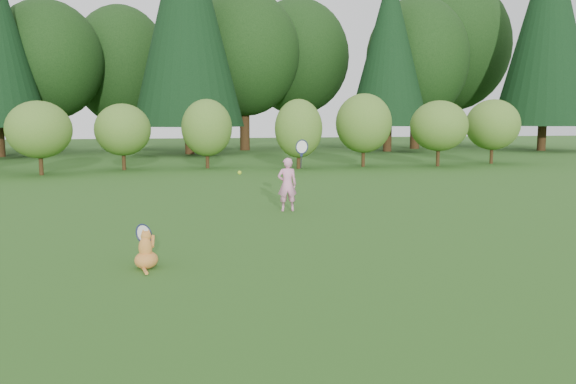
{
  "coord_description": "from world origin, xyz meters",
  "views": [
    {
      "loc": [
        -1.74,
        -8.0,
        1.86
      ],
      "look_at": [
        0.2,
        0.8,
        0.7
      ],
      "focal_mm": 35.0,
      "sensor_mm": 36.0,
      "label": 1
    }
  ],
  "objects": [
    {
      "name": "cat",
      "position": [
        -2.0,
        -0.84,
        0.25
      ],
      "size": [
        0.44,
        0.76,
        0.66
      ],
      "rotation": [
        0.0,
        0.0,
        -0.28
      ],
      "color": "#C07624",
      "rests_on": "ground"
    },
    {
      "name": "woodland_backdrop",
      "position": [
        0.0,
        23.0,
        7.5
      ],
      "size": [
        48.0,
        10.0,
        15.0
      ],
      "primitive_type": null,
      "color": "black",
      "rests_on": "ground"
    },
    {
      "name": "ground",
      "position": [
        0.0,
        0.0,
        0.0
      ],
      "size": [
        100.0,
        100.0,
        0.0
      ],
      "primitive_type": "plane",
      "color": "#224D15",
      "rests_on": "ground"
    },
    {
      "name": "shrub_row",
      "position": [
        0.0,
        13.0,
        1.4
      ],
      "size": [
        28.0,
        3.0,
        2.8
      ],
      "primitive_type": null,
      "color": "#487A26",
      "rests_on": "ground"
    },
    {
      "name": "child",
      "position": [
        0.71,
        3.13,
        0.57
      ],
      "size": [
        0.64,
        0.42,
        1.63
      ],
      "rotation": [
        0.0,
        0.0,
        3.07
      ],
      "color": "pink",
      "rests_on": "ground"
    },
    {
      "name": "tennis_ball",
      "position": [
        -0.56,
        0.99,
        1.01
      ],
      "size": [
        0.06,
        0.06,
        0.06
      ],
      "color": "#97C917",
      "rests_on": "ground"
    }
  ]
}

